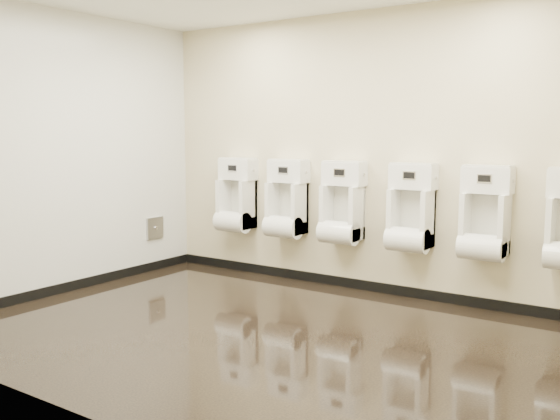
{
  "coord_description": "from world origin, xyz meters",
  "views": [
    {
      "loc": [
        2.78,
        -3.91,
        1.61
      ],
      "look_at": [
        -0.27,
        0.55,
        0.93
      ],
      "focal_mm": 40.0,
      "sensor_mm": 36.0,
      "label": 1
    }
  ],
  "objects_px": {
    "urinal_1": "(286,204)",
    "urinal_4": "(485,220)",
    "urinal_2": "(342,209)",
    "access_panel": "(155,228)",
    "urinal_3": "(411,214)",
    "urinal_0": "(236,201)"
  },
  "relations": [
    {
      "from": "urinal_1",
      "to": "urinal_2",
      "type": "height_order",
      "value": "same"
    },
    {
      "from": "urinal_0",
      "to": "urinal_3",
      "type": "relative_size",
      "value": 1.0
    },
    {
      "from": "access_panel",
      "to": "urinal_1",
      "type": "xyz_separation_m",
      "value": [
        1.57,
        0.4,
        0.34
      ]
    },
    {
      "from": "urinal_0",
      "to": "urinal_2",
      "type": "bearing_deg",
      "value": 0.0
    },
    {
      "from": "urinal_4",
      "to": "urinal_3",
      "type": "bearing_deg",
      "value": 180.0
    },
    {
      "from": "access_panel",
      "to": "urinal_4",
      "type": "relative_size",
      "value": 0.3
    },
    {
      "from": "urinal_2",
      "to": "urinal_0",
      "type": "bearing_deg",
      "value": 180.0
    },
    {
      "from": "urinal_1",
      "to": "urinal_2",
      "type": "relative_size",
      "value": 1.0
    },
    {
      "from": "urinal_0",
      "to": "urinal_4",
      "type": "bearing_deg",
      "value": 0.0
    },
    {
      "from": "access_panel",
      "to": "urinal_4",
      "type": "xyz_separation_m",
      "value": [
        3.68,
        0.4,
        0.34
      ]
    },
    {
      "from": "urinal_1",
      "to": "urinal_2",
      "type": "bearing_deg",
      "value": 0.0
    },
    {
      "from": "urinal_3",
      "to": "urinal_4",
      "type": "relative_size",
      "value": 1.0
    },
    {
      "from": "urinal_0",
      "to": "access_panel",
      "type": "bearing_deg",
      "value": -155.54
    },
    {
      "from": "urinal_0",
      "to": "urinal_4",
      "type": "height_order",
      "value": "same"
    },
    {
      "from": "urinal_1",
      "to": "urinal_4",
      "type": "height_order",
      "value": "same"
    },
    {
      "from": "urinal_0",
      "to": "urinal_3",
      "type": "xyz_separation_m",
      "value": [
        2.1,
        0.0,
        0.0
      ]
    },
    {
      "from": "urinal_1",
      "to": "urinal_4",
      "type": "distance_m",
      "value": 2.11
    },
    {
      "from": "urinal_1",
      "to": "urinal_3",
      "type": "bearing_deg",
      "value": 0.0
    },
    {
      "from": "urinal_1",
      "to": "urinal_4",
      "type": "bearing_deg",
      "value": 0.0
    },
    {
      "from": "urinal_1",
      "to": "urinal_4",
      "type": "xyz_separation_m",
      "value": [
        2.11,
        0.0,
        0.0
      ]
    },
    {
      "from": "access_panel",
      "to": "urinal_0",
      "type": "xyz_separation_m",
      "value": [
        0.89,
        0.4,
        0.34
      ]
    },
    {
      "from": "access_panel",
      "to": "urinal_2",
      "type": "bearing_deg",
      "value": 10.17
    }
  ]
}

